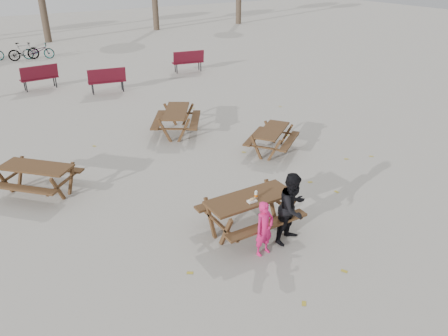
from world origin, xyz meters
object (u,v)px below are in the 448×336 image
adult (293,208)px  soda_bottle (256,195)px  main_picnic_table (250,205)px  child (264,229)px  picnic_table_north (38,180)px  food_tray (252,201)px  picnic_table_far (177,122)px  picnic_table_east (272,140)px

adult → soda_bottle: bearing=107.4°
main_picnic_table → child: (-0.21, -0.79, -0.04)m
child → picnic_table_north: 5.63m
child → food_tray: bearing=70.4°
main_picnic_table → soda_bottle: soda_bottle is taller
main_picnic_table → picnic_table_north: main_picnic_table is taller
food_tray → picnic_table_far: bearing=78.6°
main_picnic_table → adult: bearing=-54.7°
child → picnic_table_east: 4.84m
picnic_table_east → picnic_table_north: picnic_table_north is taller
picnic_table_east → picnic_table_north: size_ratio=0.93×
picnic_table_east → picnic_table_far: bearing=85.6°
food_tray → picnic_table_north: food_tray is taller
main_picnic_table → picnic_table_north: (-3.37, 3.86, -0.23)m
adult → picnic_table_north: bearing=112.9°
soda_bottle → picnic_table_east: soda_bottle is taller
food_tray → picnic_table_north: 5.23m
picnic_table_east → picnic_table_north: 6.25m
adult → picnic_table_east: bearing=40.6°
adult → main_picnic_table: bearing=107.9°
main_picnic_table → picnic_table_east: size_ratio=1.16×
soda_bottle → child: size_ratio=0.15×
child → picnic_table_north: child is taller
child → picnic_table_far: 6.62m
food_tray → picnic_table_north: bearing=129.3°
picnic_table_east → child: bearing=-165.3°
picnic_table_north → child: bearing=-10.4°
picnic_table_east → picnic_table_north: bearing=135.4°
food_tray → picnic_table_far: size_ratio=0.10×
soda_bottle → child: 0.81m
main_picnic_table → picnic_table_east: main_picnic_table is taller
food_tray → picnic_table_east: (2.89, 3.15, -0.46)m
child → adult: 0.75m
main_picnic_table → adult: 0.89m
main_picnic_table → picnic_table_far: size_ratio=1.03×
soda_bottle → picnic_table_far: (1.04, 5.79, -0.47)m
food_tray → picnic_table_east: size_ratio=0.12×
main_picnic_table → picnic_table_north: size_ratio=1.08×
picnic_table_north → main_picnic_table: bearing=-3.4°
picnic_table_north → picnic_table_far: size_ratio=0.95×
food_tray → child: bearing=-102.8°
soda_bottle → picnic_table_north: bearing=131.1°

